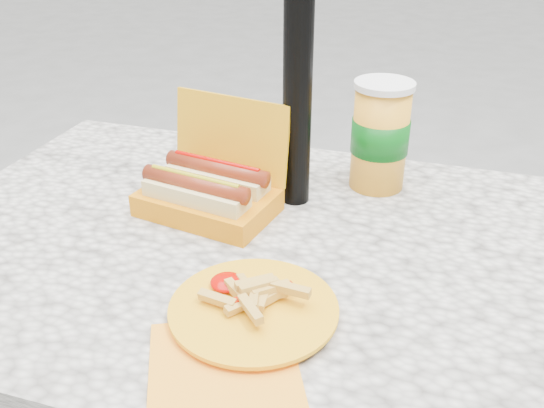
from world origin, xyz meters
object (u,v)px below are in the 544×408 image
(umbrella_pole, at_px, (299,2))
(fries_plate, at_px, (251,312))
(hotdog_box, at_px, (209,190))
(soda_cup, at_px, (380,135))

(umbrella_pole, height_order, fries_plate, umbrella_pole)
(umbrella_pole, distance_m, fries_plate, 0.49)
(umbrella_pole, bearing_deg, hotdog_box, -146.19)
(hotdog_box, relative_size, soda_cup, 1.24)
(hotdog_box, bearing_deg, fries_plate, -47.30)
(hotdog_box, bearing_deg, soda_cup, 45.66)
(umbrella_pole, bearing_deg, soda_cup, 37.86)
(umbrella_pole, relative_size, fries_plate, 6.48)
(umbrella_pole, xyz_separation_m, soda_cup, (0.13, 0.10, -0.25))
(hotdog_box, relative_size, fries_plate, 0.75)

